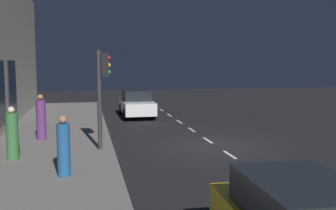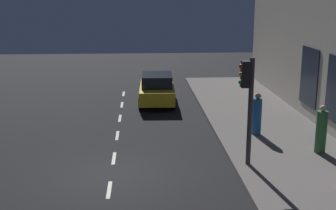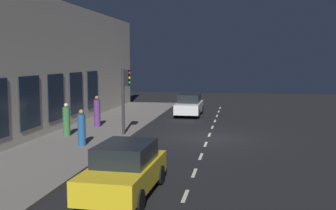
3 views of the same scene
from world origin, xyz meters
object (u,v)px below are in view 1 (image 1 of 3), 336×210
at_px(pedestrian_0, 64,148).
at_px(pedestrian_2, 41,119).
at_px(traffic_light, 102,84).
at_px(pedestrian_1, 12,135).
at_px(parked_car_0, 137,103).

bearing_deg(pedestrian_0, pedestrian_2, 32.90).
height_order(traffic_light, pedestrian_1, traffic_light).
bearing_deg(parked_car_0, pedestrian_2, 55.30).
distance_m(pedestrian_0, pedestrian_1, 2.80).
height_order(traffic_light, pedestrian_0, traffic_light).
bearing_deg(pedestrian_2, pedestrian_0, 94.25).
relative_size(pedestrian_1, pedestrian_2, 0.94).
bearing_deg(traffic_light, pedestrian_0, 69.05).
height_order(traffic_light, parked_car_0, traffic_light).
height_order(traffic_light, pedestrian_2, traffic_light).
bearing_deg(traffic_light, parked_car_0, -104.62).
bearing_deg(pedestrian_2, parked_car_0, -132.58).
xyz_separation_m(parked_car_0, pedestrian_1, (5.27, 9.96, 0.15)).
xyz_separation_m(traffic_light, parked_car_0, (-2.35, -9.03, -1.72)).
height_order(parked_car_0, pedestrian_1, pedestrian_1).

